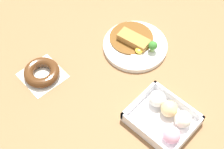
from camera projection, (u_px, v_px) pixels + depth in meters
ground_plane at (134, 79)px, 1.16m from camera, size 1.60×1.60×0.00m
curry_plate at (135, 44)px, 1.23m from camera, size 0.23×0.23×0.06m
donut_box at (166, 117)px, 1.04m from camera, size 0.19×0.17×0.07m
chocolate_ring_donut at (42, 73)px, 1.15m from camera, size 0.14×0.14×0.04m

